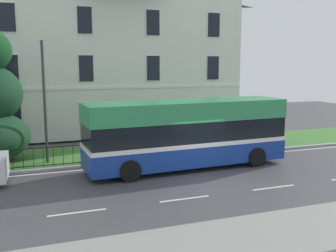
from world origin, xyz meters
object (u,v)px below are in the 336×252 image
Objects in this scene: single_decker_bus at (187,133)px; georgian_townhouse at (106,52)px; street_lamp_post at (44,89)px; litter_bin at (116,147)px.

georgian_townhouse is at bearing 93.15° from single_decker_bus.
georgian_townhouse is 13.71m from single_decker_bus.
litter_bin is at bearing -4.83° from street_lamp_post.
street_lamp_post is at bearing 152.90° from single_decker_bus.
litter_bin is (-2.96, 2.62, -1.03)m from single_decker_bus.
georgian_townhouse reaches higher than single_decker_bus.
georgian_townhouse is 1.82× the size of single_decker_bus.
georgian_townhouse is at bearing 63.11° from street_lamp_post.
georgian_townhouse reaches higher than street_lamp_post.
single_decker_bus reaches higher than litter_bin.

